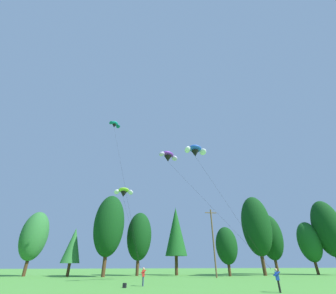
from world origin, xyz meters
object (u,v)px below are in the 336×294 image
Objects in this scene: parafoil_kite_high_teal at (115,125)px; backpack at (125,285)px; utility_pole at (213,240)px; parafoil_kite_far_lime_white at (124,192)px; parafoil_kite_mid_purple at (168,156)px; kite_flyer_mid at (277,278)px; kite_flyer_near at (143,275)px; parafoil_kite_low_blue_white at (195,151)px.

parafoil_kite_high_teal is 27.51m from backpack.
parafoil_kite_far_lime_white reaches higher than utility_pole.
utility_pole is at bearing 49.05° from parafoil_kite_mid_purple.
utility_pole is 21.13m from kite_flyer_mid.
parafoil_kite_mid_purple is 11.43m from parafoil_kite_far_lime_white.
kite_flyer_mid is 0.07× the size of parafoil_kite_high_teal.
parafoil_kite_far_lime_white is (-3.30, 10.64, 11.82)m from kite_flyer_near.
kite_flyer_mid is at bearing -96.81° from utility_pole.
kite_flyer_mid is 25.62m from parafoil_kite_far_lime_white.
parafoil_kite_high_teal is 15.16m from parafoil_kite_mid_purple.
kite_flyer_mid is at bearing -73.04° from parafoil_kite_low_blue_white.
parafoil_kite_high_teal reaches higher than parafoil_kite_low_blue_white.
parafoil_kite_far_lime_white is (-6.19, 9.17, -2.89)m from parafoil_kite_mid_purple.
parafoil_kite_high_teal reaches higher than parafoil_kite_far_lime_white.
kite_flyer_mid is at bearing -44.72° from parafoil_kite_high_teal.
parafoil_kite_mid_purple reaches higher than parafoil_kite_far_lime_white.
backpack is at bearing -67.46° from parafoil_kite_high_teal.
parafoil_kite_high_teal is at bearing 154.68° from parafoil_kite_low_blue_white.
kite_flyer_near is 26.60m from parafoil_kite_high_teal.
parafoil_kite_high_teal is 1.63× the size of parafoil_kite_mid_purple.
kite_flyer_near is 0.11× the size of parafoil_kite_mid_purple.
kite_flyer_mid is 33.69m from parafoil_kite_high_teal.
parafoil_kite_low_blue_white is (10.66, -8.09, 4.74)m from parafoil_kite_far_lime_white.
utility_pole is at bearing 11.89° from parafoil_kite_high_teal.
parafoil_kite_low_blue_white is (13.54, -6.41, -7.72)m from parafoil_kite_high_teal.
kite_flyer_mid is at bearing -49.95° from parafoil_kite_mid_purple.
utility_pole is at bearing 62.16° from parafoil_kite_low_blue_white.
parafoil_kite_mid_purple is (2.90, 1.47, 14.71)m from kite_flyer_near.
parafoil_kite_low_blue_white is at bearing 19.09° from kite_flyer_near.
kite_flyer_mid is 19.60m from parafoil_kite_low_blue_white.
utility_pole is at bearing 83.19° from kite_flyer_mid.
backpack is (-14.70, -14.46, -5.55)m from utility_pole.
utility_pole is 0.65× the size of parafoil_kite_low_blue_white.
backpack is at bearing -135.47° from utility_pole.
parafoil_kite_far_lime_white is at bearing 127.14° from kite_flyer_mid.
kite_flyer_mid is 4.23× the size of backpack.
backpack is (4.34, -10.45, -25.08)m from parafoil_kite_high_teal.
parafoil_kite_mid_purple reaches higher than kite_flyer_mid.
backpack is (-12.26, 5.99, -0.80)m from kite_flyer_mid.
parafoil_kite_mid_purple reaches higher than kite_flyer_near.
kite_flyer_mid is 18.79m from parafoil_kite_mid_purple.
kite_flyer_near is 1.00× the size of kite_flyer_mid.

